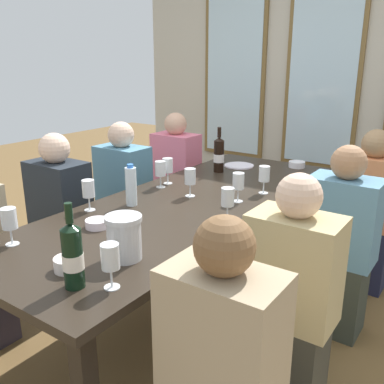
{
  "coord_description": "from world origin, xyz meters",
  "views": [
    {
      "loc": [
        1.38,
        -1.96,
        1.55
      ],
      "look_at": [
        0.0,
        0.02,
        0.79
      ],
      "focal_mm": 40.25,
      "sensor_mm": 36.0,
      "label": 1
    }
  ],
  "objects_px": {
    "metal_pitcher": "(124,237)",
    "wine_glass_0": "(88,189)",
    "wine_glass_7": "(168,166)",
    "seated_person_6": "(176,180)",
    "seated_person_7": "(367,215)",
    "seated_person_1": "(221,382)",
    "water_bottle": "(131,186)",
    "wine_glass_2": "(110,258)",
    "wine_glass_3": "(160,169)",
    "wine_glass_4": "(238,182)",
    "wine_glass_8": "(264,174)",
    "wine_bottle_0": "(219,155)",
    "wine_bottle_1": "(73,255)",
    "dining_table": "(190,212)",
    "white_plate_0": "(239,166)",
    "seated_person_4": "(124,199)",
    "wine_glass_5": "(190,178)",
    "wine_glass_6": "(228,198)",
    "tasting_bowl_1": "(297,164)",
    "seated_person_2": "(62,223)",
    "tasting_bowl_2": "(69,264)",
    "seated_person_5": "(339,247)",
    "tasting_bowl_0": "(97,223)",
    "wine_glass_1": "(9,219)",
    "seated_person_3": "(291,302)"
  },
  "relations": [
    {
      "from": "tasting_bowl_1",
      "to": "wine_glass_6",
      "type": "distance_m",
      "value": 1.29
    },
    {
      "from": "dining_table",
      "to": "seated_person_5",
      "type": "distance_m",
      "value": 0.88
    },
    {
      "from": "white_plate_0",
      "to": "wine_glass_2",
      "type": "bearing_deg",
      "value": -74.76
    },
    {
      "from": "wine_bottle_0",
      "to": "water_bottle",
      "type": "distance_m",
      "value": 0.92
    },
    {
      "from": "water_bottle",
      "to": "wine_glass_2",
      "type": "distance_m",
      "value": 0.93
    },
    {
      "from": "wine_glass_4",
      "to": "wine_glass_6",
      "type": "bearing_deg",
      "value": -71.14
    },
    {
      "from": "seated_person_2",
      "to": "tasting_bowl_0",
      "type": "bearing_deg",
      "value": -23.46
    },
    {
      "from": "wine_bottle_1",
      "to": "seated_person_5",
      "type": "relative_size",
      "value": 0.29
    },
    {
      "from": "wine_glass_2",
      "to": "wine_glass_3",
      "type": "xyz_separation_m",
      "value": [
        -0.66,
        1.1,
        0.0
      ]
    },
    {
      "from": "seated_person_4",
      "to": "wine_glass_2",
      "type": "bearing_deg",
      "value": -47.71
    },
    {
      "from": "wine_glass_7",
      "to": "seated_person_4",
      "type": "relative_size",
      "value": 0.16
    },
    {
      "from": "white_plate_0",
      "to": "wine_glass_4",
      "type": "bearing_deg",
      "value": -61.58
    },
    {
      "from": "tasting_bowl_2",
      "to": "wine_glass_3",
      "type": "xyz_separation_m",
      "value": [
        -0.42,
        1.1,
        0.09
      ]
    },
    {
      "from": "dining_table",
      "to": "white_plate_0",
      "type": "xyz_separation_m",
      "value": [
        -0.18,
        0.91,
        0.07
      ]
    },
    {
      "from": "tasting_bowl_2",
      "to": "white_plate_0",
      "type": "bearing_deg",
      "value": 98.32
    },
    {
      "from": "wine_glass_0",
      "to": "wine_glass_5",
      "type": "xyz_separation_m",
      "value": [
        0.31,
        0.52,
        -0.0
      ]
    },
    {
      "from": "wine_glass_6",
      "to": "metal_pitcher",
      "type": "bearing_deg",
      "value": -101.14
    },
    {
      "from": "seated_person_1",
      "to": "wine_glass_4",
      "type": "bearing_deg",
      "value": 116.87
    },
    {
      "from": "metal_pitcher",
      "to": "wine_glass_0",
      "type": "bearing_deg",
      "value": 150.34
    },
    {
      "from": "seated_person_6",
      "to": "seated_person_7",
      "type": "bearing_deg",
      "value": 1.58
    },
    {
      "from": "wine_glass_8",
      "to": "seated_person_2",
      "type": "distance_m",
      "value": 1.33
    },
    {
      "from": "wine_glass_0",
      "to": "wine_glass_1",
      "type": "xyz_separation_m",
      "value": [
        0.06,
        -0.52,
        0.0
      ]
    },
    {
      "from": "tasting_bowl_2",
      "to": "seated_person_4",
      "type": "height_order",
      "value": "seated_person_4"
    },
    {
      "from": "metal_pitcher",
      "to": "wine_glass_7",
      "type": "bearing_deg",
      "value": 118.78
    },
    {
      "from": "wine_bottle_1",
      "to": "seated_person_5",
      "type": "bearing_deg",
      "value": 67.56
    },
    {
      "from": "wine_glass_2",
      "to": "wine_bottle_1",
      "type": "bearing_deg",
      "value": -149.06
    },
    {
      "from": "water_bottle",
      "to": "seated_person_6",
      "type": "distance_m",
      "value": 1.34
    },
    {
      "from": "tasting_bowl_1",
      "to": "seated_person_4",
      "type": "bearing_deg",
      "value": -139.01
    },
    {
      "from": "tasting_bowl_1",
      "to": "water_bottle",
      "type": "bearing_deg",
      "value": -107.52
    },
    {
      "from": "wine_glass_8",
      "to": "wine_glass_0",
      "type": "bearing_deg",
      "value": -127.91
    },
    {
      "from": "wine_glass_5",
      "to": "seated_person_5",
      "type": "distance_m",
      "value": 0.95
    },
    {
      "from": "tasting_bowl_1",
      "to": "wine_glass_0",
      "type": "xyz_separation_m",
      "value": [
        -0.57,
        -1.59,
        0.1
      ]
    },
    {
      "from": "metal_pitcher",
      "to": "wine_glass_7",
      "type": "distance_m",
      "value": 1.13
    },
    {
      "from": "wine_bottle_1",
      "to": "wine_glass_0",
      "type": "height_order",
      "value": "wine_bottle_1"
    },
    {
      "from": "wine_bottle_1",
      "to": "wine_glass_8",
      "type": "xyz_separation_m",
      "value": [
        0.07,
        1.44,
        -0.0
      ]
    },
    {
      "from": "tasting_bowl_1",
      "to": "seated_person_7",
      "type": "height_order",
      "value": "seated_person_7"
    },
    {
      "from": "seated_person_5",
      "to": "seated_person_3",
      "type": "bearing_deg",
      "value": -90.0
    },
    {
      "from": "dining_table",
      "to": "seated_person_2",
      "type": "relative_size",
      "value": 2.27
    },
    {
      "from": "dining_table",
      "to": "seated_person_7",
      "type": "height_order",
      "value": "seated_person_7"
    },
    {
      "from": "seated_person_1",
      "to": "seated_person_4",
      "type": "relative_size",
      "value": 1.0
    },
    {
      "from": "tasting_bowl_1",
      "to": "tasting_bowl_2",
      "type": "relative_size",
      "value": 1.06
    },
    {
      "from": "wine_bottle_0",
      "to": "wine_glass_7",
      "type": "distance_m",
      "value": 0.48
    },
    {
      "from": "wine_bottle_1",
      "to": "wine_glass_4",
      "type": "bearing_deg",
      "value": 89.32
    },
    {
      "from": "wine_glass_8",
      "to": "seated_person_7",
      "type": "height_order",
      "value": "seated_person_7"
    },
    {
      "from": "dining_table",
      "to": "seated_person_7",
      "type": "distance_m",
      "value": 1.26
    },
    {
      "from": "wine_glass_3",
      "to": "seated_person_6",
      "type": "distance_m",
      "value": 0.99
    },
    {
      "from": "seated_person_1",
      "to": "seated_person_6",
      "type": "bearing_deg",
      "value": 130.35
    },
    {
      "from": "wine_glass_2",
      "to": "wine_glass_8",
      "type": "relative_size",
      "value": 1.0
    },
    {
      "from": "metal_pitcher",
      "to": "wine_glass_4",
      "type": "distance_m",
      "value": 0.93
    },
    {
      "from": "wine_glass_0",
      "to": "seated_person_1",
      "type": "bearing_deg",
      "value": -23.49
    }
  ]
}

